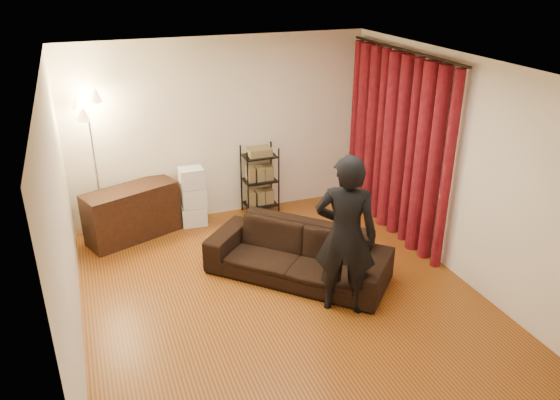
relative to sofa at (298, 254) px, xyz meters
name	(u,v)px	position (x,y,z in m)	size (l,w,h in m)	color
floor	(281,295)	(-0.34, -0.31, -0.33)	(5.00, 5.00, 0.00)	#944D20
ceiling	(281,66)	(-0.34, -0.31, 2.37)	(5.00, 5.00, 0.00)	white
wall_back	(222,129)	(-0.34, 2.19, 1.02)	(5.00, 5.00, 0.00)	#F0E3CE
wall_front	(406,321)	(-0.34, -2.81, 1.02)	(5.00, 5.00, 0.00)	#F0E3CE
wall_left	(63,223)	(-2.59, -0.31, 1.02)	(5.00, 5.00, 0.00)	#F0E3CE
wall_right	(452,166)	(1.91, -0.31, 1.02)	(5.00, 5.00, 0.00)	#F0E3CE
curtain_rod	(405,50)	(1.81, 0.81, 2.25)	(0.04, 0.04, 2.65)	black
curtain	(395,146)	(1.79, 0.81, 0.95)	(0.22, 2.65, 2.55)	maroon
sofa	(298,254)	(0.00, 0.00, 0.00)	(2.23, 0.87, 0.65)	black
person	(346,235)	(0.23, -0.79, 0.60)	(0.68, 0.45, 1.86)	black
media_cabinet	(132,213)	(-1.79, 1.81, 0.05)	(1.30, 0.49, 0.76)	black
storage_boxes	(193,197)	(-0.89, 1.90, 0.13)	(0.36, 0.29, 0.90)	silver
wire_shelf	(260,180)	(0.17, 1.96, 0.22)	(0.49, 0.35, 1.09)	black
floor_lamp	(96,171)	(-2.19, 1.91, 0.71)	(0.37, 0.37, 2.08)	silver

